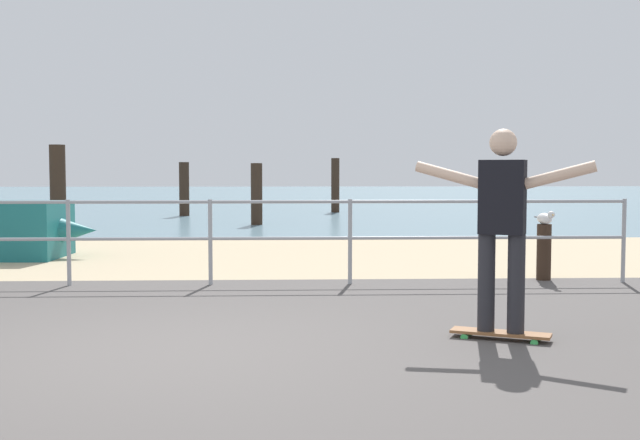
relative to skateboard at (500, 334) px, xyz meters
name	(u,v)px	position (x,y,z in m)	size (l,w,h in m)	color
ground_plane	(115,394)	(-2.82, -1.39, -0.07)	(24.00, 10.00, 0.04)	#514C49
beach_strip	(221,256)	(-2.82, 6.61, -0.07)	(24.00, 6.00, 0.04)	tan
sea_surface	(267,197)	(-2.82, 34.61, -0.07)	(72.00, 50.00, 0.04)	slate
railing_fence	(140,229)	(-3.51, 3.21, 0.63)	(11.85, 0.05, 1.05)	#9EA0A5
skateboard	(500,334)	(0.00, 0.00, 0.00)	(0.81, 0.51, 0.08)	brown
skateboarder	(502,218)	(0.00, 0.00, 0.95)	(1.35, 0.68, 1.65)	#26262B
bollard_short	(544,253)	(1.48, 3.46, 0.29)	(0.18, 0.18, 0.72)	#332319
seagull	(545,218)	(1.48, 3.44, 0.73)	(0.17, 0.49, 0.18)	white
groyne_post_1	(58,187)	(-7.19, 12.70, 0.93)	(0.37, 0.37, 2.00)	#332319
groyne_post_2	(184,189)	(-4.85, 17.67, 0.75)	(0.30, 0.30, 1.64)	#332319
groyne_post_3	(257,194)	(-2.52, 13.68, 0.72)	(0.29, 0.29, 1.57)	#332319
groyne_post_4	(335,186)	(-0.19, 19.46, 0.82)	(0.27, 0.27, 1.78)	#332319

